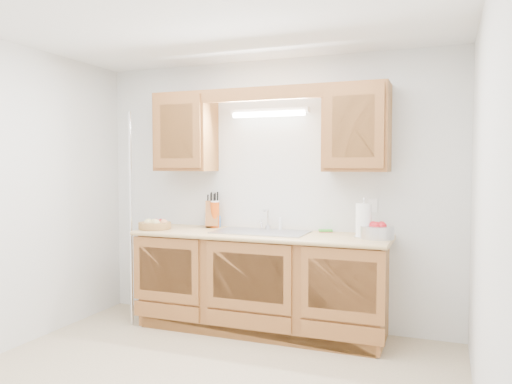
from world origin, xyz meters
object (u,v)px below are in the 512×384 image
at_px(paper_towel, 364,221).
at_px(knife_block, 212,214).
at_px(apple_bowl, 377,231).
at_px(fruit_basket, 155,224).

bearing_deg(paper_towel, knife_block, 172.71).
bearing_deg(apple_bowl, fruit_basket, -177.02).
distance_m(fruit_basket, knife_block, 0.56).
bearing_deg(knife_block, fruit_basket, -167.47).
xyz_separation_m(fruit_basket, knife_block, (0.45, 0.32, 0.09)).
height_order(knife_block, apple_bowl, knife_block).
distance_m(fruit_basket, paper_towel, 1.95).
xyz_separation_m(paper_towel, apple_bowl, (0.12, -0.02, -0.08)).
bearing_deg(apple_bowl, knife_block, 172.38).
relative_size(knife_block, paper_towel, 1.06).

